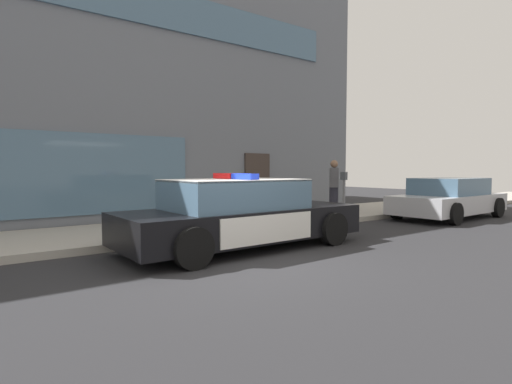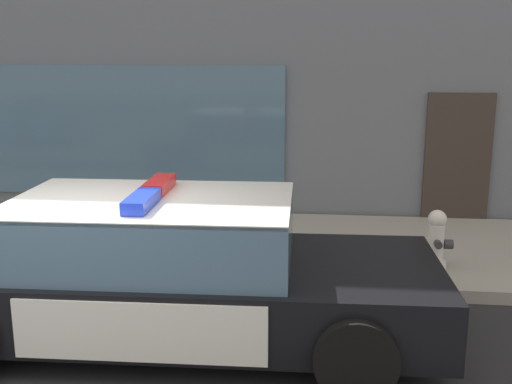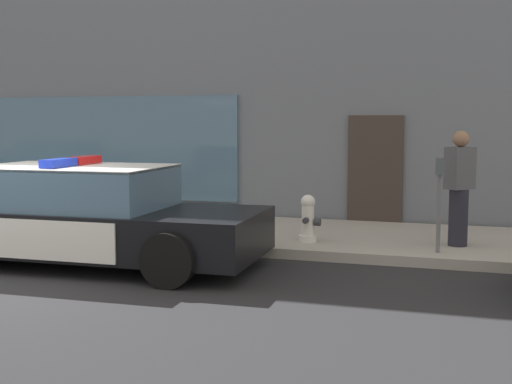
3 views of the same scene
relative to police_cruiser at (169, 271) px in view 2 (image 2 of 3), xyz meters
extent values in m
plane|color=#262628|center=(-0.81, -0.86, -0.68)|extent=(48.00, 48.00, 0.00)
cube|color=#A39E93|center=(-0.81, 2.66, -0.60)|extent=(48.00, 3.08, 0.15)
cube|color=#382D28|center=(3.52, 4.23, 0.37)|extent=(1.00, 0.08, 2.10)
cube|color=black|center=(0.06, 0.00, -0.18)|extent=(5.01, 1.98, 0.60)
cube|color=silver|center=(1.65, 0.04, -0.01)|extent=(1.73, 1.86, 0.05)
cube|color=silver|center=(-0.06, 0.94, -0.18)|extent=(2.08, 0.08, 0.51)
cube|color=silver|center=(-0.02, -0.94, -0.18)|extent=(2.08, 0.08, 0.51)
cube|color=yellow|center=(-0.06, 0.95, -0.18)|extent=(0.22, 0.02, 0.26)
cube|color=slate|center=(-0.14, 0.00, 0.39)|extent=(2.62, 1.73, 0.60)
cube|color=silver|center=(-0.14, 0.00, 0.68)|extent=(2.62, 1.73, 0.04)
cube|color=red|center=(-0.15, 0.33, 0.76)|extent=(0.22, 0.64, 0.11)
cube|color=blue|center=(-0.13, -0.34, 0.76)|extent=(0.22, 0.64, 0.11)
cylinder|color=black|center=(1.67, 0.97, -0.34)|extent=(0.69, 0.24, 0.68)
cylinder|color=black|center=(1.72, -0.89, -0.34)|extent=(0.69, 0.24, 0.68)
cylinder|color=black|center=(-1.60, 0.89, -0.34)|extent=(0.69, 0.24, 0.68)
cylinder|color=silver|center=(2.81, 1.83, -0.48)|extent=(0.28, 0.28, 0.10)
cylinder|color=silver|center=(2.81, 1.83, -0.20)|extent=(0.19, 0.19, 0.45)
sphere|color=silver|center=(2.81, 1.83, 0.09)|extent=(0.22, 0.22, 0.22)
cylinder|color=#333338|center=(2.81, 1.83, 0.16)|extent=(0.06, 0.06, 0.05)
cylinder|color=#333338|center=(2.81, 1.68, -0.18)|extent=(0.09, 0.10, 0.09)
cylinder|color=#333338|center=(2.81, 1.97, -0.18)|extent=(0.09, 0.10, 0.09)
cylinder|color=#333338|center=(2.96, 1.83, -0.22)|extent=(0.10, 0.12, 0.12)
camera|label=1|loc=(-4.39, -6.53, 0.90)|focal=27.85mm
camera|label=2|loc=(1.39, -5.34, 2.02)|focal=42.87mm
camera|label=3|loc=(5.05, -8.00, 1.33)|focal=46.38mm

